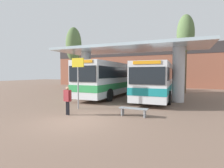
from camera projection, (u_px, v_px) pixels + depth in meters
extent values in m
plane|color=#755B4C|center=(77.00, 121.00, 8.77)|extent=(100.00, 100.00, 0.00)
cube|color=brown|center=(155.00, 66.00, 30.15)|extent=(40.00, 0.50, 7.27)
cube|color=#332D2D|center=(155.00, 50.00, 29.99)|extent=(40.00, 0.58, 1.74)
cylinder|color=silver|center=(86.00, 74.00, 17.86)|extent=(0.98, 0.98, 4.55)
cylinder|color=silver|center=(178.00, 75.00, 14.43)|extent=(0.98, 0.98, 4.55)
cube|color=#9EB2BC|center=(128.00, 48.00, 16.00)|extent=(13.84, 5.11, 0.24)
cube|color=silver|center=(112.00, 78.00, 18.49)|extent=(2.69, 11.45, 3.07)
cube|color=black|center=(112.00, 73.00, 18.46)|extent=(2.73, 11.00, 0.98)
cube|color=#2D934C|center=(112.00, 85.00, 18.53)|extent=(2.73, 11.49, 0.55)
cube|color=black|center=(82.00, 74.00, 13.21)|extent=(2.36, 0.09, 1.23)
cube|color=orange|center=(82.00, 61.00, 13.15)|extent=(1.80, 0.07, 0.22)
cylinder|color=black|center=(84.00, 94.00, 15.84)|extent=(0.29, 1.10, 1.10)
cylinder|color=black|center=(109.00, 95.00, 14.82)|extent=(0.29, 1.10, 1.10)
cylinder|color=black|center=(113.00, 88.00, 21.96)|extent=(0.29, 1.10, 1.10)
cylinder|color=black|center=(132.00, 89.00, 20.94)|extent=(0.29, 1.10, 1.10)
cube|color=silver|center=(158.00, 79.00, 17.12)|extent=(2.87, 12.27, 2.89)
cube|color=black|center=(158.00, 74.00, 17.09)|extent=(2.90, 11.78, 0.93)
cube|color=teal|center=(158.00, 86.00, 17.16)|extent=(2.91, 12.31, 0.52)
cube|color=black|center=(146.00, 76.00, 11.40)|extent=(2.38, 0.12, 1.16)
cube|color=orange|center=(146.00, 62.00, 11.34)|extent=(1.81, 0.09, 0.22)
cylinder|color=black|center=(135.00, 96.00, 14.15)|extent=(0.30, 1.06, 1.05)
cylinder|color=black|center=(169.00, 98.00, 13.21)|extent=(0.30, 1.06, 1.05)
cylinder|color=black|center=(150.00, 89.00, 20.79)|extent=(0.30, 1.06, 1.05)
cylinder|color=black|center=(173.00, 90.00, 19.84)|extent=(0.30, 1.06, 1.05)
cube|color=gray|center=(133.00, 108.00, 9.64)|extent=(1.59, 0.44, 0.04)
cube|color=gray|center=(123.00, 112.00, 9.90)|extent=(0.07, 0.37, 0.42)
cube|color=gray|center=(145.00, 114.00, 9.41)|extent=(0.07, 0.37, 0.42)
cylinder|color=gray|center=(78.00, 88.00, 11.63)|extent=(0.09, 0.09, 2.79)
cube|color=gold|center=(78.00, 63.00, 11.53)|extent=(0.90, 0.06, 0.60)
cylinder|color=black|center=(67.00, 108.00, 10.00)|extent=(0.14, 0.14, 0.78)
cylinder|color=black|center=(69.00, 108.00, 9.91)|extent=(0.14, 0.14, 0.78)
cube|color=maroon|center=(67.00, 96.00, 9.91)|extent=(0.47, 0.32, 0.65)
sphere|color=tan|center=(67.00, 88.00, 9.89)|extent=(0.18, 0.18, 0.18)
cylinder|color=maroon|center=(65.00, 95.00, 10.06)|extent=(0.10, 0.10, 0.56)
cylinder|color=maroon|center=(70.00, 96.00, 9.76)|extent=(0.10, 0.10, 0.56)
cylinder|color=brown|center=(74.00, 72.00, 24.82)|extent=(0.35, 0.35, 5.13)
ellipsoid|color=#516B3D|center=(74.00, 45.00, 24.59)|extent=(2.19, 2.19, 4.82)
cylinder|color=brown|center=(185.00, 69.00, 21.03)|extent=(0.42, 0.42, 5.94)
ellipsoid|color=#516B3D|center=(186.00, 33.00, 20.78)|extent=(2.02, 2.02, 4.44)
cube|color=black|center=(134.00, 83.00, 28.06)|extent=(4.65, 1.77, 1.18)
cube|color=#1E2328|center=(134.00, 77.00, 28.00)|extent=(2.57, 1.60, 0.68)
cylinder|color=black|center=(144.00, 86.00, 28.28)|extent=(0.66, 0.23, 0.65)
cylinder|color=black|center=(141.00, 87.00, 26.73)|extent=(0.66, 0.23, 0.65)
cylinder|color=black|center=(127.00, 86.00, 29.44)|extent=(0.66, 0.23, 0.65)
cylinder|color=black|center=(124.00, 86.00, 27.89)|extent=(0.66, 0.23, 0.65)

